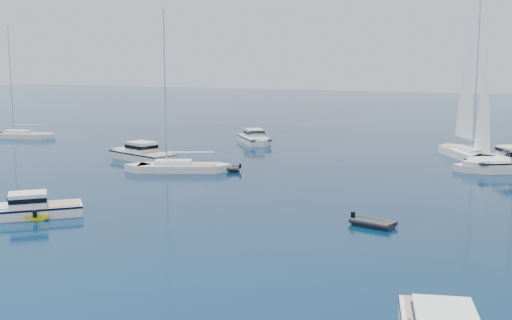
{
  "coord_description": "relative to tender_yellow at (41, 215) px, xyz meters",
  "views": [
    {
      "loc": [
        20.7,
        -24.52,
        10.8
      ],
      "look_at": [
        -2.44,
        25.58,
        2.2
      ],
      "focal_mm": 44.9,
      "sensor_mm": 36.0,
      "label": 1
    }
  ],
  "objects": [
    {
      "name": "ground",
      "position": [
        11.51,
        -9.03,
        0.0
      ],
      "size": [
        400.0,
        400.0,
        0.0
      ],
      "primitive_type": "plane",
      "color": "navy",
      "rests_on": "ground"
    },
    {
      "name": "motor_cruiser_left",
      "position": [
        -0.57,
        -0.83,
        0.0
      ],
      "size": [
        7.84,
        7.65,
        2.2
      ],
      "primitive_type": null,
      "rotation": [
        0.0,
        0.0,
        2.33
      ],
      "color": "white",
      "rests_on": "ground"
    },
    {
      "name": "motor_cruiser_centre",
      "position": [
        -8.37,
        24.09,
        0.0
      ],
      "size": [
        10.31,
        6.02,
        2.59
      ],
      "primitive_type": null,
      "rotation": [
        0.0,
        0.0,
        1.24
      ],
      "color": "silver",
      "rests_on": "ground"
    },
    {
      "name": "motor_cruiser_horizon",
      "position": [
        -3.11,
        42.41,
        0.0
      ],
      "size": [
        8.03,
        8.71,
        2.39
      ],
      "primitive_type": null,
      "rotation": [
        0.0,
        0.0,
        3.85
      ],
      "color": "silver",
      "rests_on": "ground"
    },
    {
      "name": "sailboat_mid_l",
      "position": [
        -0.73,
        19.45,
        0.0
      ],
      "size": [
        11.22,
        7.13,
        16.19
      ],
      "primitive_type": null,
      "rotation": [
        0.0,
        0.0,
        1.99
      ],
      "color": "silver",
      "rests_on": "ground"
    },
    {
      "name": "sailboat_centre",
      "position": [
        28.37,
        32.48,
        0.0
      ],
      "size": [
        10.4,
        5.33,
        14.8
      ],
      "primitive_type": null,
      "rotation": [
        0.0,
        0.0,
        5.0
      ],
      "color": "silver",
      "rests_on": "ground"
    },
    {
      "name": "sailboat_sails_r",
      "position": [
        24.02,
        40.89,
        0.0
      ],
      "size": [
        9.29,
        12.67,
        18.73
      ],
      "primitive_type": null,
      "rotation": [
        0.0,
        0.0,
        3.67
      ],
      "color": "silver",
      "rests_on": "ground"
    },
    {
      "name": "sailboat_far_l",
      "position": [
        -35.2,
        33.61,
        0.0
      ],
      "size": [
        11.26,
        5.29,
        16.02
      ],
      "primitive_type": null,
      "rotation": [
        0.0,
        0.0,
        1.81
      ],
      "color": "silver",
      "rests_on": "ground"
    },
    {
      "name": "tender_yellow",
      "position": [
        0.0,
        0.0,
        0.0
      ],
      "size": [
        3.5,
        4.05,
        0.95
      ],
      "primitive_type": null,
      "rotation": [
        0.0,
        0.0,
        0.54
      ],
      "color": "yellow",
      "rests_on": "ground"
    },
    {
      "name": "tender_grey_near",
      "position": [
        22.04,
        6.86,
        0.0
      ],
      "size": [
        3.34,
        2.38,
        0.95
      ],
      "primitive_type": null,
      "rotation": [
        0.0,
        0.0,
        4.47
      ],
      "color": "black",
      "rests_on": "ground"
    },
    {
      "name": "tender_grey_far",
      "position": [
        3.0,
        21.53,
        0.0
      ],
      "size": [
        4.25,
        3.31,
        0.95
      ],
      "primitive_type": null,
      "rotation": [
        0.0,
        0.0,
        1.96
      ],
      "color": "black",
      "rests_on": "ground"
    }
  ]
}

